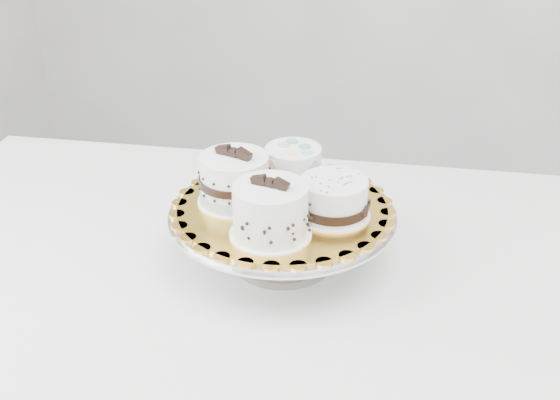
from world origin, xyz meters
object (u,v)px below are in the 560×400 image
(cake_ribbon, at_px, (334,199))
(table, at_px, (254,308))
(cake_stand, at_px, (282,226))
(cake_dots, at_px, (293,166))
(cake_board, at_px, (282,208))
(cake_swirl, at_px, (270,212))
(cake_banded, at_px, (235,181))

(cake_ribbon, bearing_deg, table, -163.01)
(cake_stand, height_order, cake_dots, cake_dots)
(table, relative_size, cake_board, 4.38)
(cake_swirl, bearing_deg, table, 144.61)
(cake_swirl, relative_size, cake_dots, 1.06)
(cake_stand, bearing_deg, cake_dots, 94.87)
(cake_ribbon, bearing_deg, cake_dots, 135.86)
(table, relative_size, cake_ribbon, 11.98)
(cake_dots, bearing_deg, cake_swirl, -91.15)
(cake_banded, distance_m, cake_ribbon, 0.16)
(table, xyz_separation_m, cake_dots, (0.03, 0.12, 0.20))
(cake_swirl, bearing_deg, cake_board, 103.29)
(cake_banded, relative_size, cake_ribbon, 1.06)
(cake_swirl, height_order, cake_banded, cake_banded)
(cake_board, height_order, cake_dots, cake_dots)
(cake_banded, bearing_deg, cake_stand, 17.36)
(cake_board, bearing_deg, cake_ribbon, 0.22)
(table, height_order, cake_board, cake_board)
(cake_banded, xyz_separation_m, cake_ribbon, (0.15, 0.01, -0.01))
(cake_dots, relative_size, cake_ribbon, 0.95)
(cake_stand, bearing_deg, cake_board, -108.43)
(table, relative_size, cake_banded, 11.27)
(table, xyz_separation_m, cake_swirl, (0.04, -0.04, 0.21))
(cake_board, bearing_deg, table, -127.55)
(cake_dots, bearing_deg, cake_stand, -91.94)
(cake_stand, xyz_separation_m, cake_banded, (-0.07, -0.01, 0.07))
(cake_stand, height_order, cake_swirl, cake_swirl)
(cake_ribbon, bearing_deg, cake_board, 176.03)
(cake_banded, bearing_deg, cake_board, 17.36)
(cake_banded, bearing_deg, cake_swirl, -29.92)
(cake_swirl, relative_size, cake_banded, 0.95)
(cake_stand, relative_size, cake_ribbon, 2.98)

